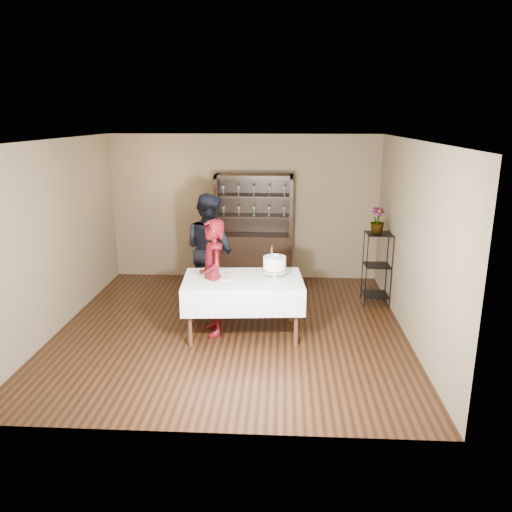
% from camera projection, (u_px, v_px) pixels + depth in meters
% --- Properties ---
extents(floor, '(5.00, 5.00, 0.00)m').
position_uv_depth(floor, '(231.00, 329.00, 7.31)').
color(floor, black).
rests_on(floor, ground).
extents(ceiling, '(5.00, 5.00, 0.00)m').
position_uv_depth(ceiling, '(229.00, 140.00, 6.58)').
color(ceiling, white).
rests_on(ceiling, back_wall).
extents(back_wall, '(5.00, 0.02, 2.70)m').
position_uv_depth(back_wall, '(244.00, 208.00, 9.35)').
color(back_wall, '#73624A').
rests_on(back_wall, floor).
extents(wall_left, '(0.02, 5.00, 2.70)m').
position_uv_depth(wall_left, '(55.00, 237.00, 7.08)').
color(wall_left, '#73624A').
rests_on(wall_left, floor).
extents(wall_right, '(0.02, 5.00, 2.70)m').
position_uv_depth(wall_right, '(412.00, 242.00, 6.81)').
color(wall_right, '#73624A').
rests_on(wall_right, floor).
extents(china_hutch, '(1.40, 0.48, 2.00)m').
position_uv_depth(china_hutch, '(254.00, 247.00, 9.28)').
color(china_hutch, black).
rests_on(china_hutch, floor).
extents(plant_etagere, '(0.42, 0.42, 1.20)m').
position_uv_depth(plant_etagere, '(377.00, 265.00, 8.16)').
color(plant_etagere, black).
rests_on(plant_etagere, floor).
extents(cake_table, '(1.73, 1.15, 0.83)m').
position_uv_depth(cake_table, '(243.00, 291.00, 6.99)').
color(cake_table, silver).
rests_on(cake_table, floor).
extents(woman, '(0.57, 0.70, 1.66)m').
position_uv_depth(woman, '(213.00, 278.00, 6.96)').
color(woman, '#390505').
rests_on(woman, floor).
extents(man, '(1.12, 1.10, 1.83)m').
position_uv_depth(man, '(209.00, 249.00, 8.16)').
color(man, black).
rests_on(man, floor).
extents(cake, '(0.42, 0.42, 0.49)m').
position_uv_depth(cake, '(275.00, 265.00, 6.91)').
color(cake, silver).
rests_on(cake, cake_table).
extents(plate_near, '(0.27, 0.27, 0.01)m').
position_uv_depth(plate_near, '(226.00, 278.00, 6.92)').
color(plate_near, silver).
rests_on(plate_near, cake_table).
extents(plate_far, '(0.19, 0.19, 0.01)m').
position_uv_depth(plate_far, '(228.00, 274.00, 7.10)').
color(plate_far, silver).
rests_on(plate_far, cake_table).
extents(potted_plant, '(0.30, 0.30, 0.42)m').
position_uv_depth(potted_plant, '(377.00, 220.00, 7.99)').
color(potted_plant, '#4C6F34').
rests_on(potted_plant, plant_etagere).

